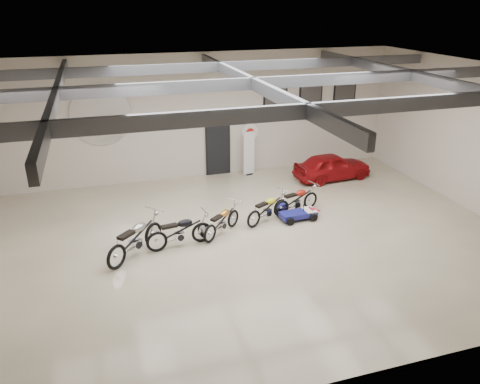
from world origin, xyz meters
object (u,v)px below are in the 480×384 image
object	(u,v)px
motorcycle_black	(179,231)
motorcycle_red	(297,199)
motorcycle_silver	(135,238)
motorcycle_yellow	(267,208)
banner_stand	(249,153)
go_kart	(302,212)
vintage_car	(332,166)
motorcycle_gold	(222,221)

from	to	relation	value
motorcycle_black	motorcycle_red	distance (m)	4.46
motorcycle_silver	motorcycle_red	bearing A→B (deg)	-29.16
motorcycle_silver	motorcycle_red	world-z (taller)	motorcycle_silver
motorcycle_black	motorcycle_yellow	bearing A→B (deg)	7.21
banner_stand	motorcycle_silver	distance (m)	7.57
motorcycle_red	motorcycle_black	bearing A→B (deg)	179.43
motorcycle_silver	go_kart	size ratio (longest dim) A/B	1.47
vintage_car	motorcycle_red	bearing A→B (deg)	129.25
motorcycle_silver	motorcycle_yellow	world-z (taller)	motorcycle_silver
motorcycle_gold	motorcycle_red	xyz separation A→B (m)	(2.89, 0.83, 0.01)
banner_stand	vintage_car	distance (m)	3.46
motorcycle_silver	motorcycle_gold	bearing A→B (deg)	-31.25
motorcycle_gold	go_kart	distance (m)	2.86
motorcycle_yellow	go_kart	size ratio (longest dim) A/B	1.21
motorcycle_black	motorcycle_gold	size ratio (longest dim) A/B	1.11
motorcycle_red	vintage_car	size ratio (longest dim) A/B	0.58
motorcycle_silver	motorcycle_yellow	size ratio (longest dim) A/B	1.22
motorcycle_silver	motorcycle_gold	distance (m)	2.77
motorcycle_yellow	vintage_car	distance (m)	4.91
motorcycle_black	motorcycle_red	size ratio (longest dim) A/B	1.08
go_kart	motorcycle_red	bearing A→B (deg)	81.85
go_kart	banner_stand	bearing A→B (deg)	90.96
banner_stand	vintage_car	xyz separation A→B (m)	(3.09, -1.50, -0.39)
banner_stand	motorcycle_silver	world-z (taller)	banner_stand
banner_stand	go_kart	bearing A→B (deg)	-99.85
banner_stand	motorcycle_gold	xyz separation A→B (m)	(-2.49, -4.91, -0.46)
motorcycle_red	motorcycle_gold	bearing A→B (deg)	179.52
motorcycle_gold	motorcycle_red	bearing A→B (deg)	-23.84
motorcycle_silver	vintage_car	distance (m)	9.20
banner_stand	motorcycle_black	xyz separation A→B (m)	(-3.90, -5.31, -0.41)
motorcycle_yellow	go_kart	bearing A→B (deg)	-36.75
motorcycle_black	motorcycle_yellow	distance (m)	3.19
banner_stand	motorcycle_silver	bearing A→B (deg)	-147.53
banner_stand	go_kart	distance (m)	4.71
banner_stand	motorcycle_gold	distance (m)	5.53
motorcycle_gold	motorcycle_yellow	xyz separation A→B (m)	(1.67, 0.45, 0.01)
motorcycle_gold	motorcycle_yellow	distance (m)	1.73
motorcycle_yellow	vintage_car	size ratio (longest dim) A/B	0.57
motorcycle_silver	motorcycle_red	distance (m)	5.77
motorcycle_gold	motorcycle_yellow	bearing A→B (deg)	-24.79
motorcycle_gold	motorcycle_red	world-z (taller)	motorcycle_red
motorcycle_yellow	vintage_car	world-z (taller)	vintage_car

